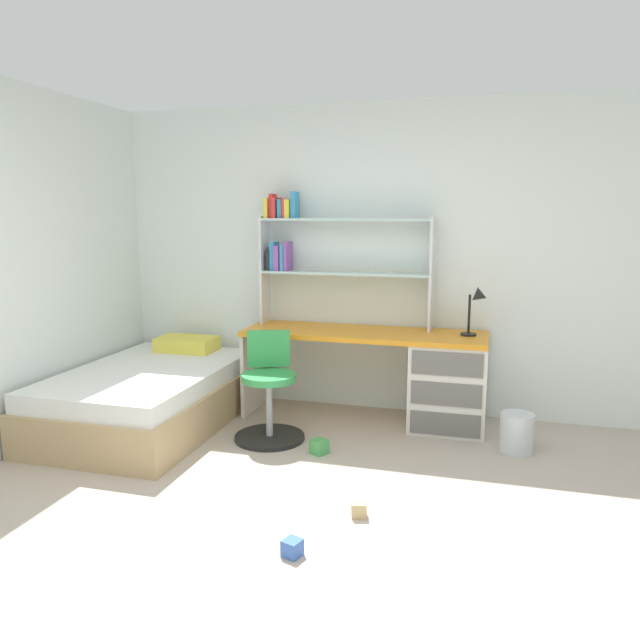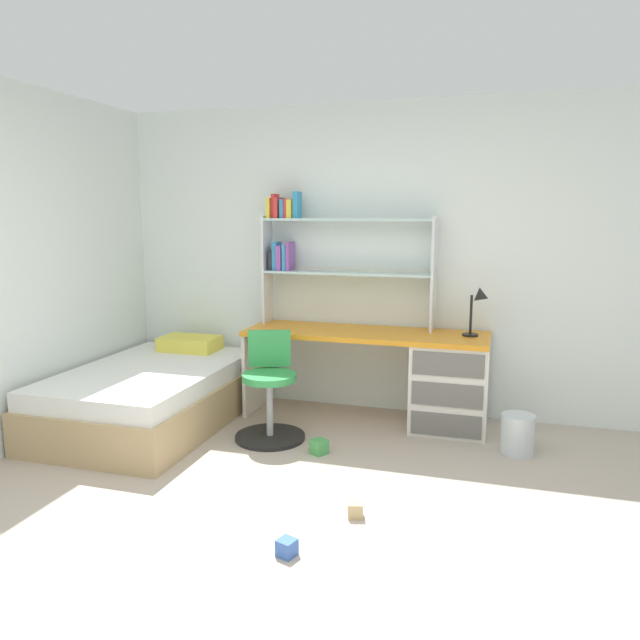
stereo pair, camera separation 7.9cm
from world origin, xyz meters
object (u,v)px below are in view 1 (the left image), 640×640
Objects in this scene: waste_bin at (517,433)px; toy_block_natural_1 at (359,509)px; toy_block_blue_0 at (292,548)px; bed_platform at (150,396)px; desk_lamp at (478,304)px; bookshelf_hutch at (321,247)px; swivel_chair at (269,397)px; toy_block_green_2 at (319,447)px; desk at (426,375)px.

waste_bin reaches higher than toy_block_natural_1.
toy_block_blue_0 is (-1.10, -1.68, -0.10)m from waste_bin.
bed_platform is at bearing 151.99° from toy_block_natural_1.
desk_lamp reaches higher than toy_block_blue_0.
bookshelf_hutch is 1.34m from swivel_chair.
swivel_chair is 1.36m from toy_block_natural_1.
swivel_chair is 1.01m from bed_platform.
waste_bin is (2.77, 0.20, -0.09)m from bed_platform.
toy_block_green_2 is at bearing 99.80° from toy_block_blue_0.
swivel_chair reaches higher than waste_bin.
bed_platform is 21.45× the size of toy_block_blue_0.
desk is 0.69m from desk_lamp.
bookshelf_hutch is 1.80× the size of swivel_chair.
desk_lamp is at bearing 3.12° from desk.
bookshelf_hutch is 1.34m from desk_lamp.
desk_lamp reaches higher than swivel_chair.
toy_block_blue_0 reaches higher than toy_block_natural_1.
swivel_chair is at bearing 131.89° from toy_block_natural_1.
toy_block_natural_1 is at bearing -97.05° from desk.
bookshelf_hutch is at bearing 104.82° from toy_block_green_2.
bookshelf_hutch is at bearing 32.83° from bed_platform.
toy_block_blue_0 is (0.66, -1.47, -0.27)m from swivel_chair.
swivel_chair is 0.55m from toy_block_green_2.
bookshelf_hutch reaches higher than toy_block_blue_0.
swivel_chair is (-1.45, -0.63, -0.67)m from desk_lamp.
toy_block_green_2 reaches higher than toy_block_blue_0.
waste_bin is at bearing 56.71° from toy_block_blue_0.
desk_lamp is at bearing 70.83° from toy_block_natural_1.
toy_block_natural_1 is (1.90, -1.01, -0.19)m from bed_platform.
bookshelf_hutch is at bearing 168.82° from desk.
desk is at bearing -176.88° from desk_lamp.
bed_platform is at bearing 171.58° from toy_block_green_2.
toy_block_green_2 is at bearing -128.91° from desk.
bookshelf_hutch is 16.95× the size of toy_block_blue_0.
desk reaches higher than toy_block_green_2.
waste_bin reaches higher than toy_block_blue_0.
desk_lamp is 0.21× the size of bed_platform.
bookshelf_hutch reaches higher than bed_platform.
toy_block_natural_1 is (-0.20, -1.60, -0.36)m from desk.
desk_lamp is 0.49× the size of swivel_chair.
desk_lamp is 3.76× the size of toy_block_green_2.
toy_block_blue_0 is (-0.43, -2.07, -0.36)m from desk.
toy_block_green_2 is at bearing -140.92° from desk_lamp.
desk is 1.09m from toy_block_green_2.
desk is 23.38× the size of toy_block_natural_1.
desk_lamp is 4.56× the size of toy_block_blue_0.
bookshelf_hutch is at bearing 77.02° from swivel_chair.
swivel_chair reaches higher than toy_block_blue_0.
toy_block_natural_1 is at bearing -60.51° from toy_block_green_2.
bookshelf_hutch is 0.79× the size of bed_platform.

